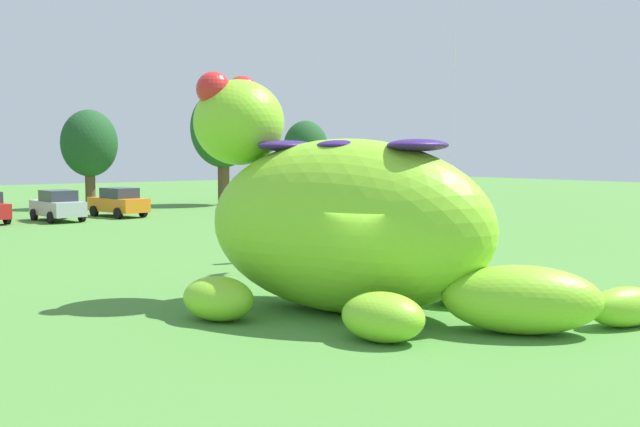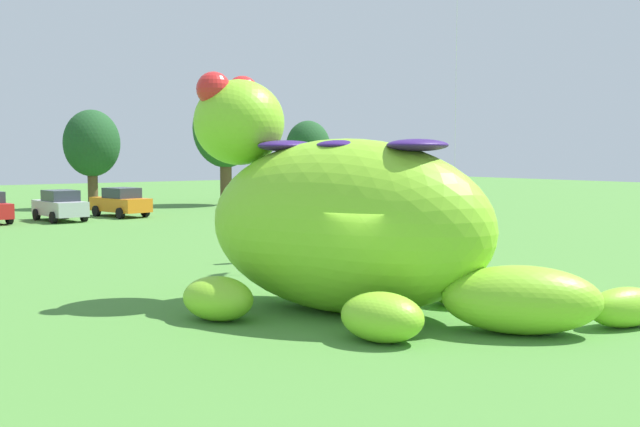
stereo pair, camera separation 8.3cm
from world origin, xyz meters
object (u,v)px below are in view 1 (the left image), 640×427
Objects in this scene: car_orange at (119,202)px; spectator_near_inflatable at (248,238)px; giant_inflatable_creature at (346,223)px; car_silver at (58,206)px.

car_orange is 20.86m from spectator_near_inflatable.
giant_inflatable_creature is 2.29× the size of car_orange.
car_orange reaches higher than spectator_near_inflatable.
car_orange is at bearing 78.77° from giant_inflatable_creature.
spectator_near_inflatable is at bearing 74.92° from giant_inflatable_creature.
car_silver is (1.92, 27.99, -1.25)m from giant_inflatable_creature.
giant_inflatable_creature reaches higher than car_silver.
giant_inflatable_creature is 8.54m from spectator_near_inflatable.
giant_inflatable_creature is 28.09m from car_silver.
spectator_near_inflatable is (0.28, -19.84, -0.01)m from car_silver.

